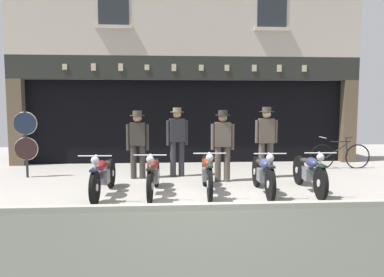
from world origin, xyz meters
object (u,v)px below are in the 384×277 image
at_px(salesman_left, 138,141).
at_px(advert_board_near, 257,105).
at_px(shopkeeper_center, 177,138).
at_px(salesman_right, 223,142).
at_px(motorcycle_center_right, 263,173).
at_px(motorcycle_center_left, 153,174).
at_px(assistant_far_right, 266,138).
at_px(leaning_bicycle, 340,155).
at_px(motorcycle_center, 207,172).
at_px(motorcycle_left, 103,175).
at_px(tyre_sign_pole, 26,137).
at_px(motorcycle_right, 309,172).

xyz_separation_m(salesman_left, advert_board_near, (3.61, 2.51, 0.87)).
relative_size(shopkeeper_center, advert_board_near, 1.58).
bearing_deg(advert_board_near, salesman_left, -145.19).
bearing_deg(shopkeeper_center, salesman_right, 134.66).
bearing_deg(motorcycle_center_right, shopkeeper_center, -45.81).
bearing_deg(salesman_left, motorcycle_center_left, 103.47).
bearing_deg(salesman_right, assistant_far_right, -159.80).
bearing_deg(motorcycle_center_left, leaning_bicycle, -149.45).
height_order(motorcycle_center, salesman_right, salesman_right).
bearing_deg(motorcycle_center_right, assistant_far_right, -104.45).
bearing_deg(shopkeeper_center, motorcycle_center_left, 61.52).
bearing_deg(shopkeeper_center, motorcycle_left, 38.30).
height_order(motorcycle_center_right, salesman_left, salesman_left).
distance_m(salesman_left, leaning_bicycle, 5.82).
distance_m(motorcycle_center_left, salesman_right, 2.04).
relative_size(motorcycle_center, leaning_bicycle, 1.21).
xyz_separation_m(tyre_sign_pole, leaning_bicycle, (8.51, 0.73, -0.65)).
height_order(motorcycle_center, advert_board_near, advert_board_near).
bearing_deg(motorcycle_left, motorcycle_center_right, -177.78).
height_order(salesman_right, tyre_sign_pole, tyre_sign_pole).
relative_size(motorcycle_left, leaning_bicycle, 1.17).
distance_m(motorcycle_center, advert_board_near, 4.82).
distance_m(motorcycle_center_right, salesman_left, 3.27).
height_order(motorcycle_center_left, salesman_left, salesman_left).
bearing_deg(advert_board_near, motorcycle_left, -134.77).
bearing_deg(motorcycle_center, motorcycle_center_left, 3.68).
height_order(motorcycle_left, assistant_far_right, assistant_far_right).
relative_size(motorcycle_center, salesman_left, 1.26).
height_order(motorcycle_left, motorcycle_right, motorcycle_right).
xyz_separation_m(salesman_right, assistant_far_right, (1.16, 0.38, 0.05)).
xyz_separation_m(motorcycle_left, shopkeeper_center, (1.55, 1.88, 0.56)).
bearing_deg(tyre_sign_pole, leaning_bicycle, 4.93).
height_order(motorcycle_center_left, tyre_sign_pole, tyre_sign_pole).
bearing_deg(advert_board_near, tyre_sign_pole, -161.05).
bearing_deg(motorcycle_center_left, salesman_left, -71.60).
bearing_deg(assistant_far_right, motorcycle_right, 110.34).
relative_size(motorcycle_center, tyre_sign_pole, 1.25).
height_order(motorcycle_center, salesman_left, salesman_left).
bearing_deg(motorcycle_center_right, motorcycle_left, 1.54).
bearing_deg(salesman_left, advert_board_near, -146.79).
bearing_deg(salesman_left, salesman_right, 164.43).
distance_m(motorcycle_left, motorcycle_center, 2.12).
bearing_deg(motorcycle_center, motorcycle_left, 3.81).
xyz_separation_m(motorcycle_center, salesman_right, (0.49, 1.12, 0.52)).
height_order(motorcycle_left, motorcycle_center_left, same).
distance_m(motorcycle_center_right, motorcycle_right, 1.02).
xyz_separation_m(salesman_left, salesman_right, (2.05, -0.51, 0.01)).
bearing_deg(leaning_bicycle, salesman_left, 101.85).
relative_size(motorcycle_right, leaning_bicycle, 1.19).
distance_m(motorcycle_center_right, assistant_far_right, 1.79).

